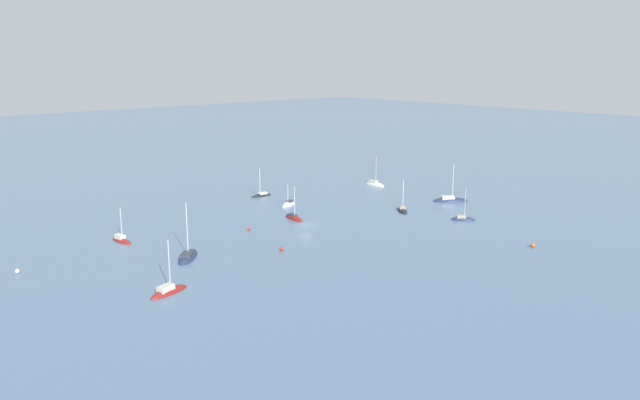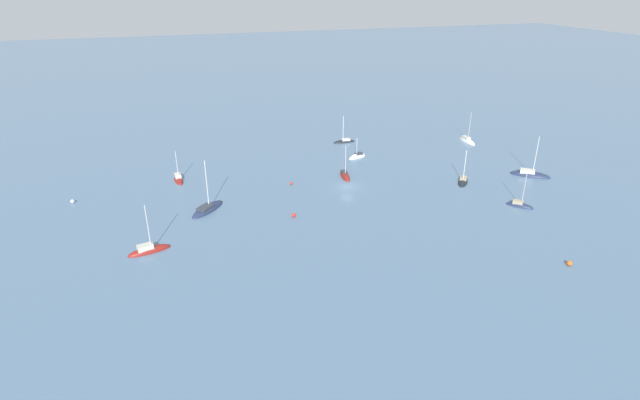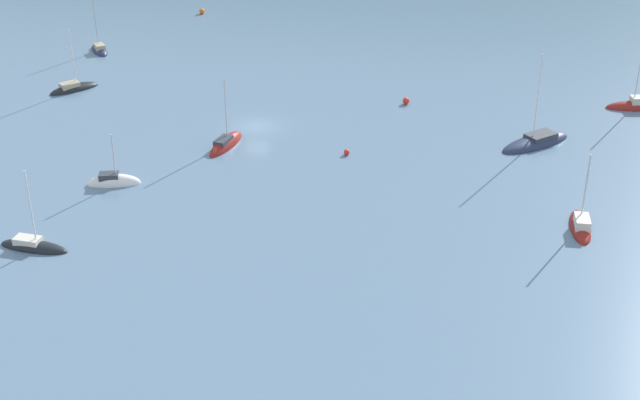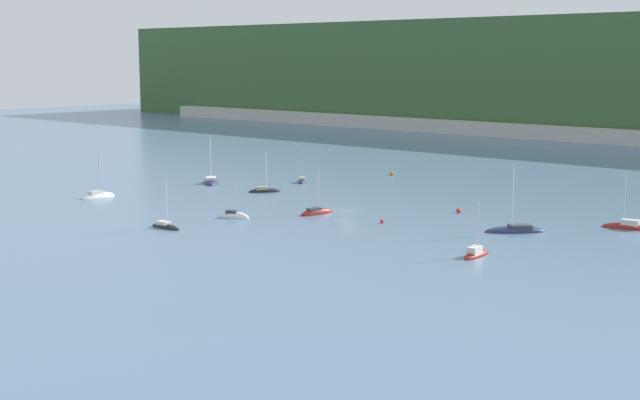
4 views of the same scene
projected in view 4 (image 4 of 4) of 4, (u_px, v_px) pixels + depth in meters
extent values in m
plane|color=slate|center=(347.00, 211.00, 139.62)|extent=(600.00, 600.00, 0.00)
ellipsoid|color=black|center=(265.00, 192.00, 159.13)|extent=(5.11, 5.78, 1.40)
cube|color=tan|center=(262.00, 188.00, 158.94)|extent=(2.34, 2.47, 0.60)
cylinder|color=silver|center=(266.00, 171.00, 158.59)|extent=(0.14, 0.14, 6.73)
ellipsoid|color=black|center=(166.00, 228.00, 125.50)|extent=(5.87, 1.72, 1.26)
cube|color=silver|center=(164.00, 223.00, 125.71)|extent=(2.12, 1.18, 0.56)
cylinder|color=silver|center=(166.00, 203.00, 124.73)|extent=(0.14, 0.14, 6.53)
ellipsoid|color=white|center=(235.00, 218.00, 133.56)|extent=(5.09, 3.08, 1.94)
cube|color=#333842|center=(232.00, 212.00, 133.58)|extent=(2.01, 1.62, 0.58)
cylinder|color=silver|center=(236.00, 200.00, 133.04)|extent=(0.14, 0.14, 4.38)
ellipsoid|color=#232D4C|center=(302.00, 182.00, 171.40)|extent=(4.46, 4.77, 1.48)
cube|color=tan|center=(302.00, 179.00, 170.89)|extent=(2.03, 2.08, 0.67)
cylinder|color=#B2B2B7|center=(302.00, 163.00, 171.06)|extent=(0.14, 0.14, 6.53)
ellipsoid|color=maroon|center=(626.00, 229.00, 124.92)|extent=(6.91, 3.35, 1.68)
cube|color=beige|center=(630.00, 223.00, 124.52)|extent=(2.63, 1.84, 0.88)
cylinder|color=silver|center=(625.00, 199.00, 124.42)|extent=(0.14, 0.14, 7.45)
ellipsoid|color=white|center=(98.00, 198.00, 152.57)|extent=(1.79, 6.59, 1.99)
cube|color=beige|center=(96.00, 193.00, 152.04)|extent=(1.23, 2.38, 0.73)
cylinder|color=#B2B2B7|center=(99.00, 174.00, 152.16)|extent=(0.14, 0.14, 7.21)
ellipsoid|color=maroon|center=(476.00, 256.00, 107.71)|extent=(2.22, 5.96, 1.39)
cube|color=silver|center=(475.00, 250.00, 107.21)|extent=(1.36, 2.20, 0.87)
cylinder|color=silver|center=(478.00, 227.00, 107.39)|extent=(0.14, 0.14, 6.19)
ellipsoid|color=#232D4C|center=(211.00, 183.00, 170.51)|extent=(7.98, 7.44, 1.94)
cube|color=silver|center=(211.00, 179.00, 169.72)|extent=(3.48, 3.38, 0.74)
cylinder|color=silver|center=(211.00, 159.00, 170.17)|extent=(0.14, 0.14, 8.25)
ellipsoid|color=#232D4C|center=(515.00, 232.00, 122.61)|extent=(7.80, 7.95, 1.70)
cube|color=#333842|center=(520.00, 227.00, 122.54)|extent=(3.45, 3.48, 0.55)
cylinder|color=silver|center=(513.00, 196.00, 121.79)|extent=(0.14, 0.14, 9.02)
ellipsoid|color=maroon|center=(317.00, 214.00, 136.61)|extent=(2.52, 6.40, 1.92)
cube|color=#333842|center=(314.00, 210.00, 136.18)|extent=(1.46, 2.38, 0.48)
cylinder|color=silver|center=(318.00, 190.00, 136.22)|extent=(0.14, 0.14, 6.41)
sphere|color=red|center=(382.00, 221.00, 129.15)|extent=(0.58, 0.58, 0.58)
sphere|color=red|center=(459.00, 210.00, 137.65)|extent=(0.76, 0.76, 0.76)
sphere|color=orange|center=(392.00, 174.00, 181.37)|extent=(0.80, 0.80, 0.80)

